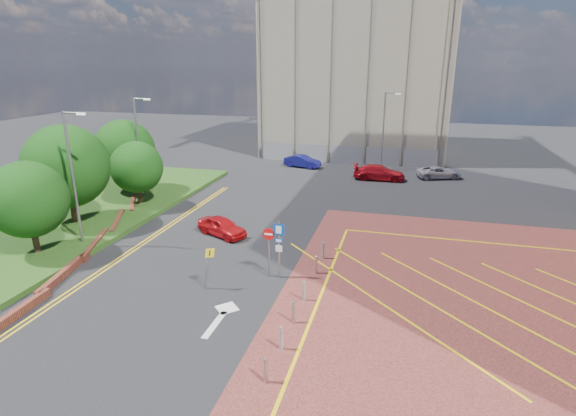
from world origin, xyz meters
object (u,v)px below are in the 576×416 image
at_px(tree_b, 66,166).
at_px(car_silver_back, 439,172).
at_px(tree_c, 137,167).
at_px(car_red_back, 379,173).
at_px(tree_a, 28,200).
at_px(car_blue_back, 302,161).
at_px(warning_sign, 208,263).
at_px(tree_d, 125,150).
at_px(car_red_left, 222,226).
at_px(lamp_left_near, 73,173).
at_px(lamp_left_far, 139,143).
at_px(lamp_back, 384,128).
at_px(sign_cluster, 275,244).

distance_m(tree_b, car_silver_back, 32.79).
bearing_deg(tree_c, car_red_back, 37.52).
height_order(tree_a, car_blue_back, tree_a).
bearing_deg(warning_sign, car_blue_back, 93.55).
xyz_separation_m(warning_sign, car_silver_back, (12.30, 26.70, -0.83)).
height_order(tree_d, car_red_left, tree_d).
xyz_separation_m(tree_a, lamp_left_near, (1.58, 2.00, 1.16)).
bearing_deg(car_silver_back, lamp_left_near, 117.76).
xyz_separation_m(lamp_left_far, lamp_back, (18.50, 16.00, -0.30)).
bearing_deg(lamp_left_near, lamp_back, 57.60).
bearing_deg(tree_a, car_red_back, 52.41).
bearing_deg(car_red_left, tree_b, 119.75).
xyz_separation_m(tree_d, lamp_left_near, (4.08, -11.00, 0.79)).
relative_size(lamp_left_far, warning_sign, 3.56).
bearing_deg(tree_a, tree_d, 100.89).
xyz_separation_m(tree_b, car_silver_back, (25.24, 20.61, -3.64)).
xyz_separation_m(tree_d, lamp_left_far, (2.08, -1.00, 0.79)).
xyz_separation_m(tree_a, car_blue_back, (9.69, 26.89, -2.85)).
height_order(tree_b, car_blue_back, tree_b).
bearing_deg(car_silver_back, lamp_back, 48.05).
distance_m(tree_c, car_silver_back, 28.11).
height_order(tree_a, car_silver_back, tree_a).
bearing_deg(tree_a, car_silver_back, 47.18).
relative_size(tree_a, tree_c, 1.10).
xyz_separation_m(tree_a, tree_d, (-2.50, 13.00, 0.37)).
height_order(lamp_back, car_red_left, lamp_back).
bearing_deg(tree_c, lamp_left_near, -82.31).
relative_size(tree_c, car_red_left, 1.34).
relative_size(tree_a, sign_cluster, 1.69).
bearing_deg(warning_sign, sign_cluster, 35.88).
distance_m(lamp_back, car_red_back, 5.78).
relative_size(car_blue_back, car_silver_back, 0.93).
xyz_separation_m(warning_sign, car_blue_back, (-1.74, 27.98, -0.77)).
height_order(tree_c, lamp_back, lamp_back).
height_order(lamp_left_far, car_red_back, lamp_left_far).
xyz_separation_m(lamp_left_far, car_blue_back, (10.11, 14.89, -4.00)).
distance_m(lamp_left_far, car_blue_back, 18.44).
xyz_separation_m(tree_d, car_red_left, (11.67, -7.06, -3.25)).
distance_m(lamp_left_near, car_silver_back, 32.63).
relative_size(lamp_back, car_red_left, 2.19).
relative_size(tree_d, car_red_left, 1.67).
distance_m(tree_a, car_red_back, 29.81).
height_order(tree_d, lamp_back, lamp_back).
height_order(lamp_left_near, lamp_left_far, same).
bearing_deg(warning_sign, lamp_back, 77.12).
bearing_deg(tree_b, car_blue_back, 62.92).
height_order(tree_b, lamp_left_near, lamp_left_near).
relative_size(lamp_back, car_red_back, 1.63).
bearing_deg(tree_a, car_red_left, 32.93).
bearing_deg(lamp_back, tree_d, -143.91).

